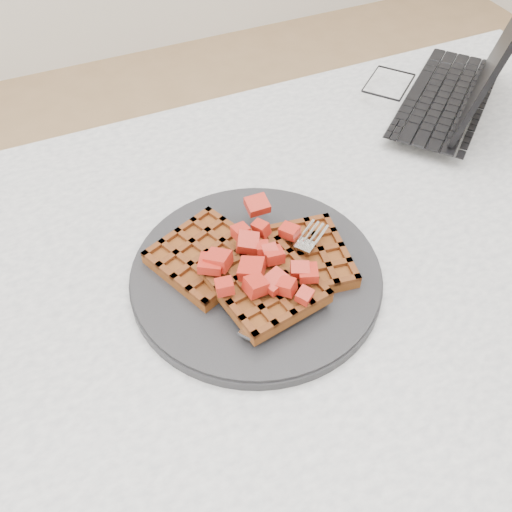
# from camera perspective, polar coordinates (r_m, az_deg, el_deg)

# --- Properties ---
(ground) EXTENTS (4.00, 4.00, 0.00)m
(ground) POSITION_cam_1_polar(r_m,az_deg,el_deg) (1.32, 3.32, -23.75)
(ground) COLOR tan
(ground) RESTS_ON ground
(table) EXTENTS (1.20, 0.80, 0.75)m
(table) POSITION_cam_1_polar(r_m,az_deg,el_deg) (0.75, 5.44, -8.17)
(table) COLOR silver
(table) RESTS_ON ground
(plate) EXTENTS (0.29, 0.29, 0.02)m
(plate) POSITION_cam_1_polar(r_m,az_deg,el_deg) (0.65, 0.00, -1.90)
(plate) COLOR black
(plate) RESTS_ON table
(waffles) EXTENTS (0.22, 0.20, 0.03)m
(waffles) POSITION_cam_1_polar(r_m,az_deg,el_deg) (0.63, 0.16, -1.00)
(waffles) COLOR brown
(waffles) RESTS_ON plate
(strawberry_pile) EXTENTS (0.15, 0.15, 0.02)m
(strawberry_pile) POSITION_cam_1_polar(r_m,az_deg,el_deg) (0.61, 0.00, 0.88)
(strawberry_pile) COLOR maroon
(strawberry_pile) RESTS_ON waffles
(fork) EXTENTS (0.16, 0.12, 0.02)m
(fork) POSITION_cam_1_polar(r_m,az_deg,el_deg) (0.63, 3.46, -1.98)
(fork) COLOR silver
(fork) RESTS_ON plate
(laptop) EXTENTS (0.34, 0.33, 0.19)m
(laptop) POSITION_cam_1_polar(r_m,az_deg,el_deg) (0.94, 17.62, 15.86)
(laptop) COLOR black
(laptop) RESTS_ON table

